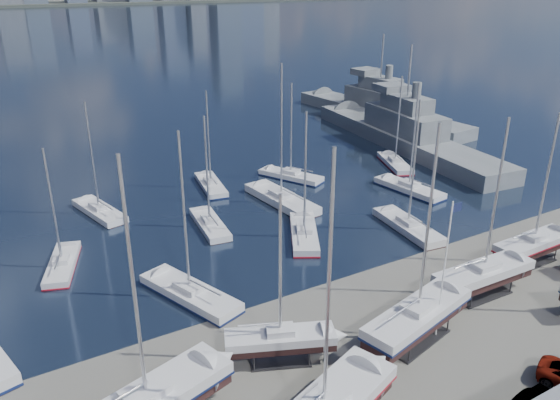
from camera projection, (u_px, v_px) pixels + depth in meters
ground at (420, 333)px, 43.58m from camera, size 1400.00×1400.00×0.00m
water at (8, 29)px, 291.00m from camera, size 1400.00×600.00×0.40m
sailboat_cradle_2 at (280, 339)px, 39.63m from camera, size 8.28×5.21×13.34m
sailboat_cradle_3 at (418, 317)px, 41.91m from camera, size 11.24×5.44×17.40m
sailboat_cradle_4 at (484, 274)px, 47.99m from camera, size 9.97×3.02×16.16m
sailboat_cradle_6 at (534, 244)px, 53.51m from camera, size 9.36×2.75×15.14m
sailboat_moored_1 at (63, 265)px, 53.09m from camera, size 5.03×8.84×12.75m
sailboat_moored_2 at (100, 212)px, 65.00m from camera, size 4.65×9.78×14.24m
sailboat_moored_3 at (190, 295)px, 48.13m from camera, size 6.34×11.07×15.96m
sailboat_moored_4 at (210, 225)px, 61.59m from camera, size 3.64×9.19×13.50m
sailboat_moored_5 at (211, 186)px, 73.13m from camera, size 4.12×9.45×13.67m
sailboat_moored_6 at (304, 235)px, 59.28m from camera, size 7.18×9.87×14.62m
sailboat_moored_7 at (281, 201)px, 68.21m from camera, size 4.40×12.22×18.07m
sailboat_moored_8 at (291, 177)px, 76.45m from camera, size 6.55×9.55×14.01m
sailboat_moored_9 at (408, 228)px, 60.99m from camera, size 4.06×10.44×15.36m
sailboat_moored_10 at (409, 189)px, 71.90m from camera, size 4.12×10.33×15.03m
sailboat_moored_11 at (395, 164)px, 81.57m from camera, size 5.88×9.65×13.97m
naval_ship_east at (404, 136)px, 90.77m from camera, size 12.04×45.39×18.04m
naval_ship_west at (378, 111)px, 107.76m from camera, size 10.22×42.09×17.75m
flagpole at (446, 262)px, 40.70m from camera, size 1.02×0.12×11.55m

